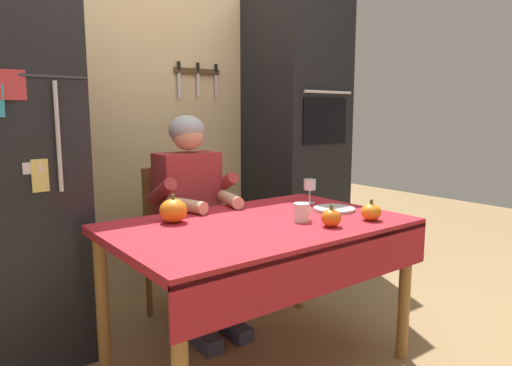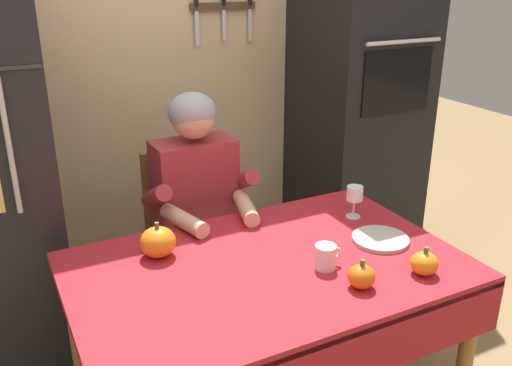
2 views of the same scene
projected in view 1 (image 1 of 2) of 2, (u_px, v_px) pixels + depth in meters
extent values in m
cube|color=#D1B784|center=(153.00, 107.00, 3.13)|extent=(3.70, 0.10, 2.60)
cube|color=#4C3823|center=(197.00, 71.00, 3.24)|extent=(0.36, 0.02, 0.04)
cube|color=silver|center=(179.00, 86.00, 3.16)|extent=(0.02, 0.01, 0.17)
cube|color=black|center=(179.00, 65.00, 3.14)|extent=(0.02, 0.01, 0.06)
cube|color=silver|center=(198.00, 85.00, 3.25)|extent=(0.02, 0.01, 0.15)
cube|color=black|center=(198.00, 67.00, 3.23)|extent=(0.02, 0.01, 0.06)
cube|color=silver|center=(216.00, 86.00, 3.34)|extent=(0.02, 0.01, 0.16)
cube|color=black|center=(216.00, 68.00, 3.32)|extent=(0.02, 0.01, 0.06)
cube|color=black|center=(3.00, 185.00, 2.29)|extent=(0.68, 0.68, 1.80)
cylinder|color=silver|center=(58.00, 137.00, 2.08)|extent=(0.02, 0.02, 0.50)
cube|color=#333335|center=(6.00, 74.00, 1.94)|extent=(0.67, 0.01, 0.01)
cube|color=#E5D666|center=(40.00, 176.00, 2.07)|extent=(0.07, 0.02, 0.15)
cube|color=silver|center=(33.00, 168.00, 2.04)|extent=(0.08, 0.01, 0.05)
cube|color=#B73338|center=(11.00, 85.00, 1.95)|extent=(0.12, 0.02, 0.13)
cube|color=black|center=(296.00, 140.00, 3.50)|extent=(0.60, 0.60, 2.10)
cube|color=black|center=(325.00, 121.00, 3.24)|extent=(0.42, 0.01, 0.32)
cylinder|color=silver|center=(328.00, 92.00, 3.18)|extent=(0.45, 0.02, 0.02)
cylinder|color=#9E6B33|center=(102.00, 305.00, 2.19)|extent=(0.06, 0.06, 0.70)
cylinder|color=#9E6B33|center=(404.00, 293.00, 2.34)|extent=(0.06, 0.06, 0.70)
cylinder|color=#9E6B33|center=(300.00, 255.00, 2.96)|extent=(0.06, 0.06, 0.70)
cube|color=#A81E28|center=(259.00, 226.00, 2.21)|extent=(1.40, 0.90, 0.04)
cube|color=#A81E28|center=(325.00, 271.00, 1.88)|extent=(1.40, 0.01, 0.20)
cube|color=brown|center=(186.00, 251.00, 2.78)|extent=(0.40, 0.40, 0.04)
cube|color=brown|center=(171.00, 204.00, 2.88)|extent=(0.36, 0.04, 0.48)
cylinder|color=brown|center=(174.00, 302.00, 2.58)|extent=(0.04, 0.04, 0.41)
cylinder|color=brown|center=(149.00, 284.00, 2.85)|extent=(0.04, 0.04, 0.41)
cylinder|color=brown|center=(225.00, 288.00, 2.78)|extent=(0.04, 0.04, 0.41)
cylinder|color=brown|center=(197.00, 273.00, 3.05)|extent=(0.04, 0.04, 0.41)
cube|color=#38384C|center=(205.00, 341.00, 2.48)|extent=(0.10, 0.22, 0.08)
cube|color=#38384C|center=(235.00, 330.00, 2.60)|extent=(0.10, 0.22, 0.08)
cylinder|color=#38384C|center=(199.00, 304.00, 2.50)|extent=(0.09, 0.09, 0.38)
cylinder|color=#38384C|center=(229.00, 295.00, 2.62)|extent=(0.09, 0.09, 0.38)
cube|color=#38384C|center=(185.00, 249.00, 2.59)|extent=(0.12, 0.40, 0.11)
cube|color=#38384C|center=(212.00, 243.00, 2.70)|extent=(0.12, 0.40, 0.11)
cube|color=#9E2D33|center=(188.00, 193.00, 2.69)|extent=(0.36, 0.20, 0.48)
cylinder|color=#9E2D33|center=(161.00, 192.00, 2.51)|extent=(0.07, 0.26, 0.18)
cylinder|color=#9E2D33|center=(223.00, 185.00, 2.75)|extent=(0.07, 0.26, 0.18)
cylinder|color=#D8A884|center=(186.00, 205.00, 2.42)|extent=(0.13, 0.27, 0.07)
cylinder|color=#D8A884|center=(230.00, 199.00, 2.59)|extent=(0.13, 0.27, 0.07)
sphere|color=#D8A884|center=(188.00, 134.00, 2.63)|extent=(0.19, 0.19, 0.19)
ellipsoid|color=#99999E|center=(187.00, 130.00, 2.63)|extent=(0.21, 0.21, 0.17)
cylinder|color=white|center=(301.00, 212.00, 2.21)|extent=(0.08, 0.08, 0.09)
torus|color=white|center=(308.00, 210.00, 2.23)|extent=(0.05, 0.01, 0.05)
cylinder|color=white|center=(309.00, 203.00, 2.66)|extent=(0.06, 0.06, 0.01)
cylinder|color=white|center=(310.00, 196.00, 2.65)|extent=(0.01, 0.01, 0.07)
cylinder|color=white|center=(310.00, 184.00, 2.64)|extent=(0.07, 0.07, 0.06)
ellipsoid|color=orange|center=(371.00, 212.00, 2.23)|extent=(0.10, 0.10, 0.08)
cylinder|color=#4C6023|center=(371.00, 202.00, 2.22)|extent=(0.02, 0.02, 0.02)
ellipsoid|color=orange|center=(331.00, 218.00, 2.11)|extent=(0.09, 0.09, 0.08)
cylinder|color=#4C6023|center=(331.00, 207.00, 2.10)|extent=(0.02, 0.02, 0.02)
ellipsoid|color=orange|center=(173.00, 211.00, 2.19)|extent=(0.13, 0.13, 0.11)
cylinder|color=#4C6023|center=(173.00, 197.00, 2.18)|extent=(0.02, 0.02, 0.02)
cylinder|color=#B7B2A8|center=(334.00, 209.00, 2.46)|extent=(0.22, 0.22, 0.02)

